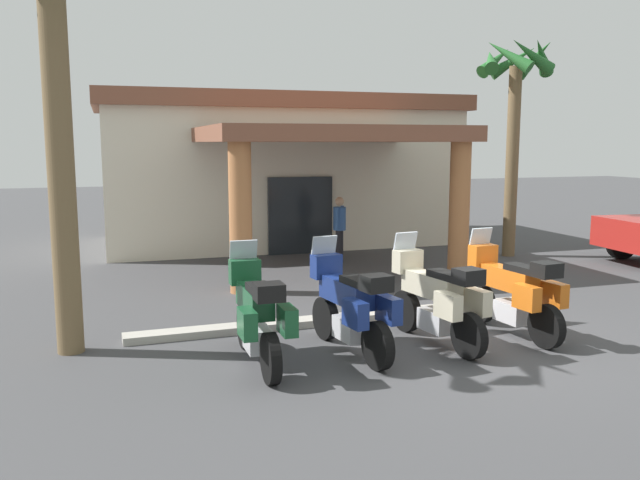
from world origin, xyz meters
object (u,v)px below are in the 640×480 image
object	(u,v)px
motorcycle_cream	(437,299)
pedestrian	(339,225)
motorcycle_blue	(351,306)
motel_building	(278,168)
palm_tree_near_portico	(515,92)
motorcycle_green	(257,315)
palm_tree_roadside	(51,19)
motorcycle_orange	(513,292)

from	to	relation	value
motorcycle_cream	pedestrian	xyz separation A→B (m)	(1.14, 6.91, 0.26)
motorcycle_blue	motorcycle_cream	xyz separation A→B (m)	(1.38, -0.03, 0.00)
motel_building	palm_tree_near_portico	xyz separation A→B (m)	(5.09, -4.56, 2.07)
motel_building	motorcycle_green	xyz separation A→B (m)	(-3.45, -10.88, -1.55)
motorcycle_cream	palm_tree_roadside	world-z (taller)	palm_tree_roadside
palm_tree_roadside	pedestrian	bearing A→B (deg)	40.83
pedestrian	palm_tree_roadside	size ratio (longest dim) A/B	0.26
palm_tree_near_portico	pedestrian	bearing A→B (deg)	172.76
motorcycle_cream	palm_tree_near_portico	xyz separation A→B (m)	(5.79, 6.32, 3.61)
motorcycle_cream	motorcycle_orange	size ratio (longest dim) A/B	1.00
motorcycle_green	palm_tree_roadside	bearing A→B (deg)	60.69
motorcycle_green	motorcycle_blue	distance (m)	1.38
motorcycle_green	motorcycle_cream	bearing A→B (deg)	-88.54
motorcycle_orange	pedestrian	size ratio (longest dim) A/B	1.33
pedestrian	palm_tree_near_portico	size ratio (longest dim) A/B	0.29
motel_building	motorcycle_orange	bearing A→B (deg)	-84.66
motorcycle_green	palm_tree_near_portico	size ratio (longest dim) A/B	0.39
motorcycle_cream	motorcycle_orange	distance (m)	1.38
motorcycle_green	motorcycle_orange	distance (m)	4.13
motorcycle_blue	palm_tree_near_portico	distance (m)	10.20
motorcycle_orange	motorcycle_green	bearing A→B (deg)	86.19
motorcycle_blue	motorcycle_orange	xyz separation A→B (m)	(2.76, 0.01, 0.00)
motorcycle_orange	motorcycle_cream	bearing A→B (deg)	87.35
motorcycle_green	motorcycle_orange	xyz separation A→B (m)	(4.13, 0.04, 0.00)
motorcycle_green	pedestrian	xyz separation A→B (m)	(3.89, 6.91, 0.26)
motorcycle_green	palm_tree_roadside	xyz separation A→B (m)	(-2.42, 1.45, 3.96)
motel_building	motorcycle_cream	size ratio (longest dim) A/B	4.84
motorcycle_green	palm_tree_roadside	world-z (taller)	palm_tree_roadside
palm_tree_roadside	palm_tree_near_portico	bearing A→B (deg)	23.93
motorcycle_blue	palm_tree_near_portico	size ratio (longest dim) A/B	0.39
pedestrian	palm_tree_roadside	distance (m)	9.13
palm_tree_roadside	palm_tree_near_portico	size ratio (longest dim) A/B	1.12
motel_building	pedestrian	bearing A→B (deg)	-81.91
motorcycle_green	palm_tree_near_portico	distance (m)	11.22
motorcycle_blue	pedestrian	bearing A→B (deg)	-26.51
motorcycle_blue	motorcycle_green	bearing A→B (deg)	84.50
motorcycle_cream	pedestrian	world-z (taller)	pedestrian
motorcycle_orange	palm_tree_roadside	xyz separation A→B (m)	(-6.56, 1.41, 3.96)
motorcycle_green	motorcycle_cream	xyz separation A→B (m)	(2.76, -0.00, 0.00)
palm_tree_roadside	motorcycle_orange	bearing A→B (deg)	-12.16
palm_tree_roadside	palm_tree_near_portico	xyz separation A→B (m)	(10.97, 4.87, -0.35)
motorcycle_cream	motel_building	bearing A→B (deg)	-10.93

